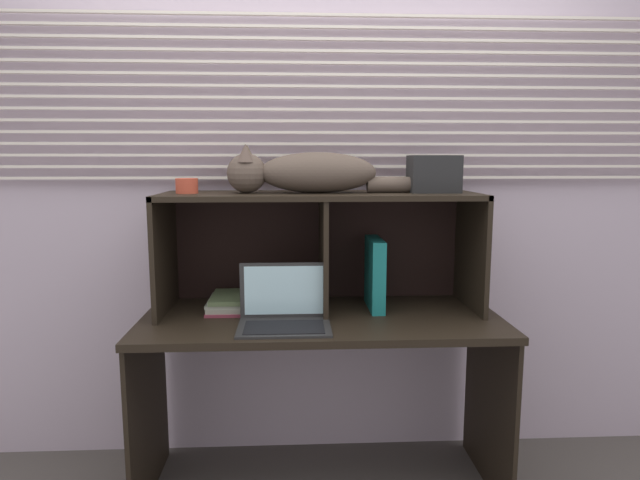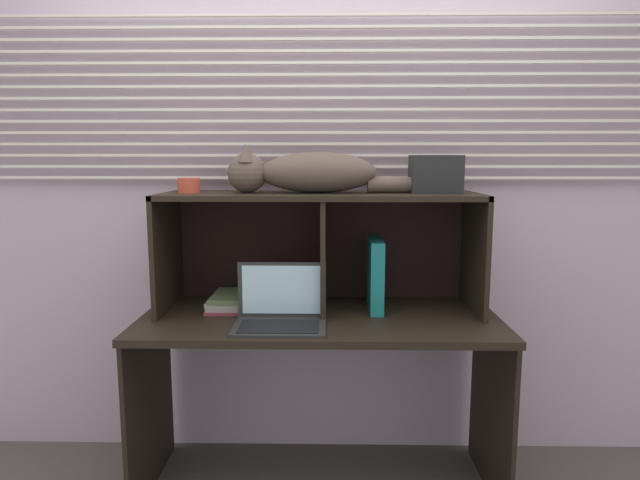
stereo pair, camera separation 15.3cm
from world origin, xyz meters
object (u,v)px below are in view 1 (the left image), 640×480
Objects in this scene: binder_upright at (375,274)px; small_basket at (187,186)px; cat at (305,173)px; laptop at (284,313)px; storage_box at (434,174)px; book_stack at (228,302)px.

small_basket is at bearing 180.00° from binder_upright.
cat is at bearing 0.00° from small_basket.
cat is 0.52m from binder_upright.
binder_upright is at bearing 0.00° from small_basket.
cat is 0.59m from laptop.
storage_box is (0.63, 0.23, 0.53)m from laptop.
cat is 0.49m from small_basket.
cat is at bearing 69.38° from laptop.
laptop is 1.16× the size of binder_upright.
small_basket is at bearing 149.97° from laptop.
storage_box reaches higher than laptop.
cat reaches higher than small_basket.
binder_upright is at bearing -0.46° from book_stack.
small_basket is 1.03m from storage_box.
book_stack is 0.52m from small_basket.
book_stack is at bearing 179.67° from storage_box.
book_stack is 2.76× the size of small_basket.
cat reaches higher than laptop.
laptop is at bearing -110.62° from cat.
cat is at bearing 180.00° from binder_upright.
book_stack is (-0.63, 0.01, -0.12)m from binder_upright.
small_basket reaches higher than laptop.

